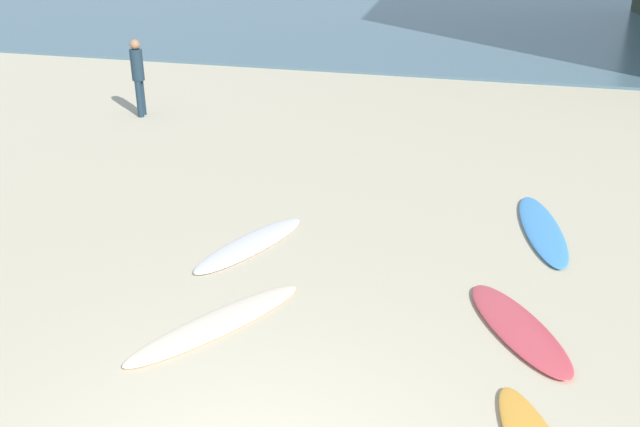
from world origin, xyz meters
TOP-DOWN VIEW (x-y plane):
  - surfboard_0 at (-1.17, 2.39)m, footprint 1.65×2.31m
  - surfboard_1 at (2.16, 3.19)m, footprint 1.50×2.00m
  - surfboard_2 at (2.49, 5.98)m, footprint 0.94×2.54m
  - surfboard_3 at (-1.51, 4.37)m, footprint 1.27×2.21m
  - beachgoer_near at (-6.34, 10.05)m, footprint 0.34×0.34m

SIDE VIEW (x-z plane):
  - surfboard_0 at x=-1.17m, z-range 0.00..0.07m
  - surfboard_3 at x=-1.51m, z-range 0.00..0.07m
  - surfboard_2 at x=2.49m, z-range 0.00..0.08m
  - surfboard_1 at x=2.16m, z-range 0.00..0.09m
  - beachgoer_near at x=-6.34m, z-range 0.10..1.85m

